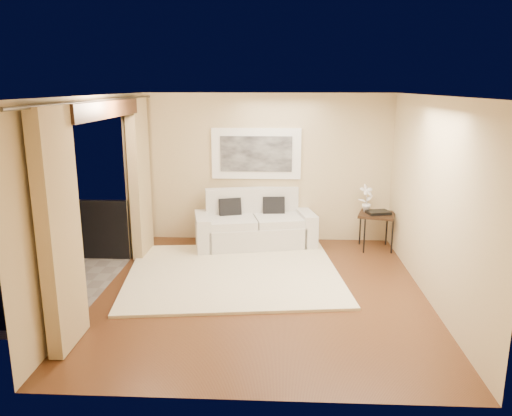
# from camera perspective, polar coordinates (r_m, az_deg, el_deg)

# --- Properties ---
(floor) EXTENTS (5.00, 5.00, 0.00)m
(floor) POSITION_cam_1_polar(r_m,az_deg,el_deg) (7.12, 0.74, -9.53)
(floor) COLOR #58321A
(floor) RESTS_ON ground
(room_shell) EXTENTS (5.00, 6.40, 5.00)m
(room_shell) POSITION_cam_1_polar(r_m,az_deg,el_deg) (6.96, -17.34, 10.71)
(room_shell) COLOR white
(room_shell) RESTS_ON ground
(balcony) EXTENTS (1.81, 2.60, 1.17)m
(balcony) POSITION_cam_1_polar(r_m,az_deg,el_deg) (7.89, -24.21, -7.05)
(balcony) COLOR #605B56
(balcony) RESTS_ON ground
(curtains) EXTENTS (0.16, 4.80, 2.64)m
(curtains) POSITION_cam_1_polar(r_m,az_deg,el_deg) (7.10, -16.51, 1.15)
(curtains) COLOR tan
(curtains) RESTS_ON ground
(artwork) EXTENTS (1.62, 0.07, 0.92)m
(artwork) POSITION_cam_1_polar(r_m,az_deg,el_deg) (9.09, 0.02, 6.22)
(artwork) COLOR white
(artwork) RESTS_ON room_shell
(rug) EXTENTS (3.50, 3.14, 0.04)m
(rug) POSITION_cam_1_polar(r_m,az_deg,el_deg) (7.73, -2.59, -7.46)
(rug) COLOR beige
(rug) RESTS_ON floor
(sofa) EXTENTS (2.24, 1.31, 1.01)m
(sofa) POSITION_cam_1_polar(r_m,az_deg,el_deg) (8.99, -0.20, -2.10)
(sofa) COLOR silver
(sofa) RESTS_ON floor
(side_table) EXTENTS (0.73, 0.73, 0.65)m
(side_table) POSITION_cam_1_polar(r_m,az_deg,el_deg) (8.99, 13.63, -0.96)
(side_table) COLOR black
(side_table) RESTS_ON floor
(tray) EXTENTS (0.44, 0.36, 0.05)m
(tray) POSITION_cam_1_polar(r_m,az_deg,el_deg) (8.95, 13.80, -0.48)
(tray) COLOR black
(tray) RESTS_ON side_table
(orchid) EXTENTS (0.31, 0.26, 0.49)m
(orchid) POSITION_cam_1_polar(r_m,az_deg,el_deg) (8.98, 12.50, 1.08)
(orchid) COLOR white
(orchid) RESTS_ON side_table
(bistro_table) EXTENTS (0.71, 0.71, 0.81)m
(bistro_table) POSITION_cam_1_polar(r_m,az_deg,el_deg) (7.65, -26.82, -3.63)
(bistro_table) COLOR black
(bistro_table) RESTS_ON balcony
(balcony_chair_far) EXTENTS (0.54, 0.54, 1.04)m
(balcony_chair_far) POSITION_cam_1_polar(r_m,az_deg,el_deg) (8.33, -25.10, -2.96)
(balcony_chair_far) COLOR black
(balcony_chair_far) RESTS_ON balcony
(balcony_chair_near) EXTENTS (0.51, 0.51, 0.92)m
(balcony_chair_near) POSITION_cam_1_polar(r_m,az_deg,el_deg) (7.11, -24.48, -6.31)
(balcony_chair_near) COLOR black
(balcony_chair_near) RESTS_ON balcony
(ice_bucket) EXTENTS (0.18, 0.18, 0.20)m
(ice_bucket) POSITION_cam_1_polar(r_m,az_deg,el_deg) (7.77, -27.15, -2.04)
(ice_bucket) COLOR white
(ice_bucket) RESTS_ON bistro_table
(candle) EXTENTS (0.06, 0.06, 0.07)m
(candle) POSITION_cam_1_polar(r_m,az_deg,el_deg) (7.70, -26.25, -2.57)
(candle) COLOR red
(candle) RESTS_ON bistro_table
(glass_a) EXTENTS (0.06, 0.06, 0.12)m
(glass_a) POSITION_cam_1_polar(r_m,az_deg,el_deg) (7.48, -26.15, -2.81)
(glass_a) COLOR white
(glass_a) RESTS_ON bistro_table
(glass_b) EXTENTS (0.06, 0.06, 0.12)m
(glass_b) POSITION_cam_1_polar(r_m,az_deg,el_deg) (7.53, -26.06, -2.69)
(glass_b) COLOR silver
(glass_b) RESTS_ON bistro_table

